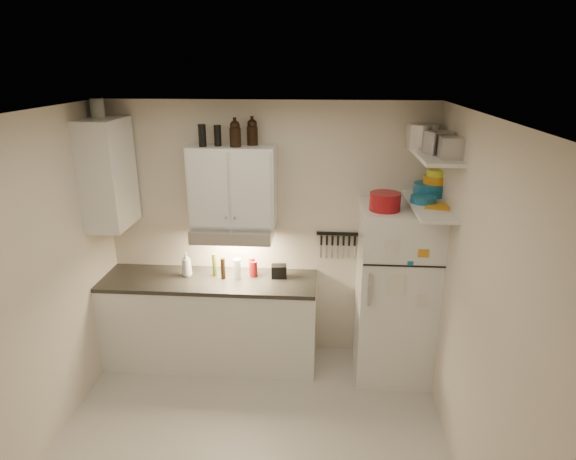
{
  "coord_description": "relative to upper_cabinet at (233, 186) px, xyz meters",
  "views": [
    {
      "loc": [
        0.54,
        -3.01,
        2.92
      ],
      "look_at": [
        0.25,
        0.9,
        1.55
      ],
      "focal_mm": 30.0,
      "sensor_mm": 36.0,
      "label": 1
    }
  ],
  "objects": [
    {
      "name": "fridge",
      "position": [
        1.55,
        -0.18,
        -0.98
      ],
      "size": [
        0.7,
        0.68,
        1.7
      ],
      "primitive_type": "cube",
      "color": "white",
      "rests_on": "floor"
    },
    {
      "name": "vinegar_bottle",
      "position": [
        -0.11,
        -0.12,
        -0.8
      ],
      "size": [
        0.05,
        0.05,
        0.21
      ],
      "primitive_type": "cylinder",
      "rotation": [
        0.0,
        0.0,
        -0.08
      ],
      "color": "black",
      "rests_on": "countertop"
    },
    {
      "name": "thermos_b",
      "position": [
        -0.25,
        -0.07,
        0.48
      ],
      "size": [
        0.09,
        0.09,
        0.2
      ],
      "primitive_type": "cylinder",
      "rotation": [
        0.0,
        0.0,
        -0.3
      ],
      "color": "black",
      "rests_on": "upper_cabinet"
    },
    {
      "name": "dutch_oven",
      "position": [
        1.38,
        -0.27,
        -0.05
      ],
      "size": [
        0.33,
        0.33,
        0.16
      ],
      "primitive_type": "cylinder",
      "rotation": [
        0.0,
        0.0,
        0.24
      ],
      "color": "maroon",
      "rests_on": "fridge"
    },
    {
      "name": "red_jar",
      "position": [
        0.18,
        -0.04,
        -0.83
      ],
      "size": [
        0.1,
        0.1,
        0.16
      ],
      "primitive_type": "cylinder",
      "rotation": [
        0.0,
        0.0,
        0.41
      ],
      "color": "maroon",
      "rests_on": "countertop"
    },
    {
      "name": "bowl_teal",
      "position": [
        1.8,
        -0.03,
        0.01
      ],
      "size": [
        0.28,
        0.28,
        0.11
      ],
      "primitive_type": "cylinder",
      "color": "#196389",
      "rests_on": "shelf_lo"
    },
    {
      "name": "floor",
      "position": [
        0.3,
        -1.33,
        -1.84
      ],
      "size": [
        3.2,
        3.0,
        0.02
      ],
      "primitive_type": "cube",
      "color": "beige",
      "rests_on": "ground"
    },
    {
      "name": "side_cabinet",
      "position": [
        -1.14,
        -0.14,
        0.12
      ],
      "size": [
        0.33,
        0.55,
        1.0
      ],
      "primitive_type": "cube",
      "color": "white",
      "rests_on": "left_wall"
    },
    {
      "name": "bowl_orange",
      "position": [
        1.86,
        -0.02,
        0.1
      ],
      "size": [
        0.23,
        0.23,
        0.07
      ],
      "primitive_type": "cylinder",
      "color": "orange",
      "rests_on": "bowl_teal"
    },
    {
      "name": "range_hood",
      "position": [
        0.0,
        -0.06,
        -0.44
      ],
      "size": [
        0.76,
        0.46,
        0.12
      ],
      "primitive_type": "cube",
      "color": "silver",
      "rests_on": "back_wall"
    },
    {
      "name": "shelf_hi",
      "position": [
        1.75,
        -0.31,
        0.38
      ],
      "size": [
        0.3,
        0.95,
        0.03
      ],
      "primitive_type": "cube",
      "color": "white",
      "rests_on": "right_wall"
    },
    {
      "name": "clear_bottle",
      "position": [
        0.03,
        -0.11,
        -0.8
      ],
      "size": [
        0.08,
        0.08,
        0.21
      ],
      "primitive_type": "cylinder",
      "rotation": [
        0.0,
        0.0,
        0.27
      ],
      "color": "silver",
      "rests_on": "countertop"
    },
    {
      "name": "growler_a",
      "position": [
        0.05,
        -0.05,
        0.5
      ],
      "size": [
        0.11,
        0.11,
        0.24
      ],
      "primitive_type": null,
      "rotation": [
        0.0,
        0.0,
        -0.1
      ],
      "color": "black",
      "rests_on": "upper_cabinet"
    },
    {
      "name": "upper_cabinet",
      "position": [
        0.0,
        0.0,
        0.0
      ],
      "size": [
        0.8,
        0.33,
        0.75
      ],
      "primitive_type": "cube",
      "color": "white",
      "rests_on": "back_wall"
    },
    {
      "name": "right_wall",
      "position": [
        1.91,
        -1.33,
        -0.53
      ],
      "size": [
        0.02,
        3.0,
        2.6
      ],
      "primitive_type": "cube",
      "color": "beige",
      "rests_on": "ground"
    },
    {
      "name": "knife_strip",
      "position": [
        1.0,
        0.15,
        -0.51
      ],
      "size": [
        0.42,
        0.02,
        0.03
      ],
      "primitive_type": "cube",
      "color": "black",
      "rests_on": "back_wall"
    },
    {
      "name": "tin_a",
      "position": [
        1.77,
        -0.36,
        0.48
      ],
      "size": [
        0.22,
        0.21,
        0.18
      ],
      "primitive_type": "cube",
      "rotation": [
        0.0,
        0.0,
        0.33
      ],
      "color": "#AAAAAD",
      "rests_on": "shelf_hi"
    },
    {
      "name": "stock_pot",
      "position": [
        1.69,
        -0.04,
        0.49
      ],
      "size": [
        0.31,
        0.31,
        0.2
      ],
      "primitive_type": "cylinder",
      "rotation": [
        0.0,
        0.0,
        0.12
      ],
      "color": "silver",
      "rests_on": "shelf_hi"
    },
    {
      "name": "book_stack",
      "position": [
        1.81,
        -0.38,
        -0.08
      ],
      "size": [
        0.26,
        0.3,
        0.08
      ],
      "primitive_type": "cube",
      "rotation": [
        0.0,
        0.0,
        -0.32
      ],
      "color": "orange",
      "rests_on": "fridge"
    },
    {
      "name": "back_wall",
      "position": [
        0.3,
        0.18,
        -0.53
      ],
      "size": [
        3.2,
        0.02,
        2.6
      ],
      "primitive_type": "cube",
      "color": "beige",
      "rests_on": "ground"
    },
    {
      "name": "thermos_a",
      "position": [
        -0.12,
        -0.02,
        0.47
      ],
      "size": [
        0.07,
        0.07,
        0.19
      ],
      "primitive_type": "cylinder",
      "rotation": [
        0.0,
        0.0,
        0.01
      ],
      "color": "black",
      "rests_on": "upper_cabinet"
    },
    {
      "name": "pepper_mill",
      "position": [
        0.16,
        -0.01,
        -0.81
      ],
      "size": [
        0.06,
        0.06,
        0.18
      ],
      "primitive_type": "cylinder",
      "rotation": [
        0.0,
        0.0,
        -0.03
      ],
      "color": "brown",
      "rests_on": "countertop"
    },
    {
      "name": "oil_bottle",
      "position": [
        -0.2,
        -0.06,
        -0.79
      ],
      "size": [
        0.05,
        0.05,
        0.23
      ],
      "primitive_type": "cylinder",
      "rotation": [
        0.0,
        0.0,
        -0.23
      ],
      "color": "#586318",
      "rests_on": "countertop"
    },
    {
      "name": "growler_b",
      "position": [
        0.18,
        0.06,
        0.5
      ],
      "size": [
        0.11,
        0.11,
        0.24
      ],
      "primitive_type": null,
      "rotation": [
        0.0,
        0.0,
        -0.06
      ],
      "color": "black",
      "rests_on": "upper_cabinet"
    },
    {
      "name": "shelf_lo",
      "position": [
        1.75,
        -0.31,
        -0.07
      ],
      "size": [
        0.3,
        0.95,
        0.03
      ],
      "primitive_type": "cube",
      "color": "white",
      "rests_on": "right_wall"
    },
    {
      "name": "caddy",
      "position": [
        0.43,
        -0.05,
        -0.84
      ],
      "size": [
        0.16,
        0.12,
        0.13
      ],
      "primitive_type": "cube",
      "rotation": [
        0.0,
        0.0,
        0.09
      ],
      "color": "black",
      "rests_on": "countertop"
    },
    {
      "name": "plates",
      "position": [
        1.71,
        -0.27,
        -0.02
      ],
      "size": [
        0.25,
        0.25,
        0.06
      ],
      "primitive_type": "cylinder",
      "rotation": [
        0.0,
        0.0,
        0.13
      ],
      "color": "#196389",
      "rests_on": "shelf_lo"
    },
    {
      "name": "ceiling",
      "position": [
        0.3,
        -1.33,
        0.78
      ],
      "size": [
        3.2,
        3.0,
        0.02
      ],
      "primitive_type": "cube",
      "color": "white",
      "rests_on": "ground"
    },
    {
      "name": "bowl_yellow",
      "position": [
        1.86,
        -0.02,
        0.16
      ],
      "size": [
        0.18,
        0.18,
        0.06
      ],
      "primitive_type": "cylinder",
      "color": "yellow",
      "rests_on": "bowl_orange"
    },
    {
      "name": "left_wall",
      "position": [
        -1.31,
        -1.33,
        -0.53
      ],
      "size": [
        0.02,
        3.0,
        2.6
      ],
      "primitive_type": "cube",
      "color": "beige",
      "rests_on": "ground"
    },
    {
      "name": "side_jar",
      "position": [
        -1.2,
        -0.04,
        0.71
      ],
      "size": [
        0.13,
        0.13,
        0.17
      ],
      "primitive_type": "cylinder",
      "rotation": [
        0.0,
        0.0,
        -0.05
      ],
      "color": "silver",
      "rests_on": "side_cabinet"
    },
    {
      "name": "spice_jar",
      "position": [
        1.66,
        -0.21,
        -0.08
      ],
      "size": [
        0.07,
        0.07,
        0.09
      ],
      "primitive_type": "cylinder",
      "rotation": [
        0.0,
        0.0,
        -0.39
      ],
      "color": "silver",
      "rests_on": "fridge"
    },
    {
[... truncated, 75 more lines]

